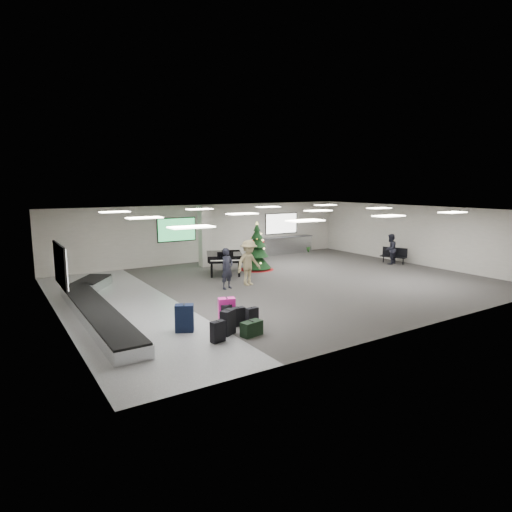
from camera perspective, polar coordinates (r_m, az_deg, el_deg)
ground at (r=18.81m, az=3.43°, el=-3.73°), size 18.00×18.00×0.00m
room_envelope at (r=18.75m, az=1.35°, el=3.47°), size 18.02×14.02×3.21m
baggage_carousel at (r=15.55m, az=-20.59°, el=-6.33°), size 2.28×9.71×0.43m
service_counter at (r=26.90m, az=3.75°, el=1.43°), size 4.05×0.65×1.08m
suitcase_0 at (r=12.50m, az=-3.77°, el=-8.81°), size 0.54×0.45×0.75m
suitcase_1 at (r=13.21m, az=-0.53°, el=-8.12°), size 0.39×0.23×0.60m
pink_suitcase at (r=13.48m, az=-3.92°, el=-7.28°), size 0.58×0.43×0.83m
suitcase_3 at (r=13.42m, az=-3.76°, el=-7.74°), size 0.47×0.36×0.65m
navy_suitcase at (r=12.86m, az=-9.52°, el=-8.18°), size 0.62×0.53×0.85m
suitcase_5 at (r=11.97m, az=-5.13°, el=-10.01°), size 0.43×0.29×0.61m
green_duffel at (r=12.44m, az=-0.60°, el=-9.63°), size 0.68×0.43×0.45m
suitcase_7 at (r=13.26m, az=-2.38°, el=-8.06°), size 0.41×0.23×0.60m
christmas_tree at (r=21.83m, az=0.12°, el=0.39°), size 1.74×1.74×2.48m
grand_piano at (r=20.66m, az=-4.23°, el=-0.11°), size 2.35×2.60×1.21m
bench at (r=24.81m, az=17.98°, el=0.18°), size 0.93×1.45×0.87m
traveler_a at (r=17.78m, az=-3.87°, el=-1.67°), size 0.72×0.58×1.72m
traveler_b at (r=18.38m, az=-0.98°, el=-0.90°), size 1.39×0.97×1.96m
traveler_bench at (r=24.45m, az=17.48°, el=0.88°), size 0.96×0.84×1.66m
potted_plant_left at (r=25.43m, az=0.89°, el=0.77°), size 0.58×0.52×0.90m
potted_plant_right at (r=27.86m, az=6.81°, el=1.37°), size 0.53×0.53×0.81m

